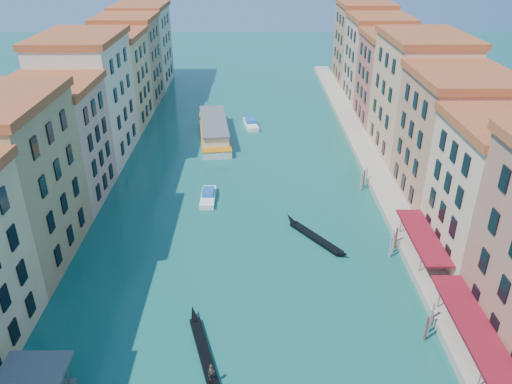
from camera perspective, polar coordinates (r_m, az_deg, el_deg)
left_bank_palazzos at (r=84.75m, az=-19.83°, el=8.33°), size 12.80×128.40×21.00m
right_bank_palazzos at (r=85.07m, az=19.11°, el=8.54°), size 12.80×128.40×21.00m
quay at (r=86.03m, az=13.15°, el=2.92°), size 4.00×140.00×1.00m
restaurant_awnings at (r=51.00m, az=23.90°, el=-14.30°), size 3.20×44.55×3.12m
mooring_poles_right at (r=55.01m, az=18.30°, el=-12.02°), size 1.44×54.24×3.20m
vaporetto_far at (r=97.68m, az=-4.83°, el=7.16°), size 7.82×23.15×3.38m
gondola_fore at (r=49.17m, az=-6.02°, el=-17.47°), size 4.15×11.39×2.32m
gondola_far at (r=65.02m, az=6.70°, el=-5.05°), size 7.70×10.32×1.70m
motorboat_mid at (r=74.27m, az=-5.49°, el=-0.46°), size 2.05×6.50×1.35m
motorboat_far at (r=103.37m, az=-0.60°, el=7.84°), size 3.38×7.43×1.48m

